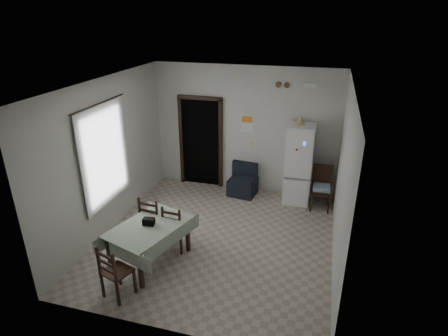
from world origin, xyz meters
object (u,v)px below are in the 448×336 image
corner_chair (321,189)px  dining_table (150,244)px  fridge (299,165)px  dining_chair_near_head (117,271)px  navy_seat (243,180)px  dining_chair_far_left (154,219)px  dining_chair_far_right (176,226)px

corner_chair → dining_table: size_ratio=0.71×
fridge → dining_chair_near_head: 4.40m
navy_seat → dining_table: (-0.94, -2.86, -0.01)m
dining_chair_far_left → dining_chair_near_head: 1.46m
navy_seat → dining_chair_far_left: dining_chair_far_left is taller
dining_table → dining_chair_far_left: bearing=125.8°
navy_seat → dining_chair_far_right: (-0.66, -2.37, 0.08)m
fridge → dining_chair_near_head: fridge is taller
dining_chair_far_right → corner_chair: bearing=-133.7°
navy_seat → dining_chair_far_left: (-1.12, -2.29, 0.11)m
corner_chair → dining_table: bearing=-136.7°
corner_chair → dining_chair_near_head: bearing=-129.5°
navy_seat → corner_chair: 1.77m
navy_seat → fridge: bearing=7.5°
dining_table → dining_chair_near_head: size_ratio=1.49×
corner_chair → dining_chair_near_head: size_ratio=1.06×
corner_chair → dining_table: (-2.70, -2.64, -0.13)m
fridge → dining_chair_far_right: 3.07m
corner_chair → dining_chair_far_right: bearing=-139.4°
fridge → corner_chair: bearing=-23.2°
dining_table → dining_chair_near_head: dining_chair_near_head is taller
corner_chair → navy_seat: bearing=171.9°
dining_table → dining_chair_near_head: bearing=-78.4°
corner_chair → dining_chair_near_head: 4.50m
fridge → navy_seat: bearing=179.0°
navy_seat → dining_table: navy_seat is taller
navy_seat → dining_chair_far_right: size_ratio=0.82×
fridge → dining_table: fridge is taller
dining_table → dining_chair_far_right: size_ratio=1.51×
navy_seat → dining_chair_near_head: bearing=-98.0°
corner_chair → dining_chair_near_head: corner_chair is taller
navy_seat → dining_chair_far_left: 2.55m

